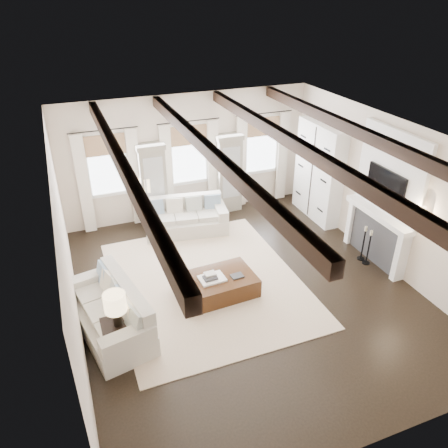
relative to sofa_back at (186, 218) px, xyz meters
name	(u,v)px	position (x,y,z in m)	size (l,w,h in m)	color
ground	(246,290)	(0.43, -2.79, -0.34)	(7.50, 7.50, 0.00)	black
room_shell	(264,183)	(1.17, -1.90, 1.55)	(6.54, 7.54, 3.22)	beige
area_rug	(206,282)	(-0.25, -2.27, -0.33)	(3.75, 4.53, 0.02)	beige
sofa_back	(186,218)	(0.00, 0.00, 0.00)	(2.13, 1.21, 0.86)	beige
sofa_left	(113,313)	(-2.25, -2.99, 0.03)	(1.37, 2.28, 0.91)	beige
ottoman	(216,286)	(-0.19, -2.70, -0.14)	(1.54, 0.97, 0.41)	black
tray	(212,279)	(-0.28, -2.73, 0.08)	(0.50, 0.38, 0.04)	white
book_lower	(210,278)	(-0.32, -2.74, 0.12)	(0.26, 0.20, 0.04)	#262628
book_upper	(210,274)	(-0.30, -2.66, 0.16)	(0.22, 0.17, 0.03)	beige
book_loose	(237,276)	(0.21, -2.82, 0.08)	(0.24, 0.18, 0.03)	#262628
side_table_front	(120,337)	(-2.23, -3.54, -0.07)	(0.56, 0.56, 0.56)	black
lamp_front	(115,304)	(-2.23, -3.54, 0.64)	(0.36, 0.36, 0.63)	black
side_table_back	(149,212)	(-0.76, 0.72, -0.02)	(0.43, 0.43, 0.64)	black
lamp_back	(147,185)	(-0.76, 0.72, 0.75)	(0.38, 0.38, 0.66)	black
candlestick_near	(368,250)	(3.33, -2.88, 0.00)	(0.17, 0.17, 0.84)	black
candlestick_far	(363,246)	(3.33, -2.70, 0.01)	(0.17, 0.17, 0.84)	black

